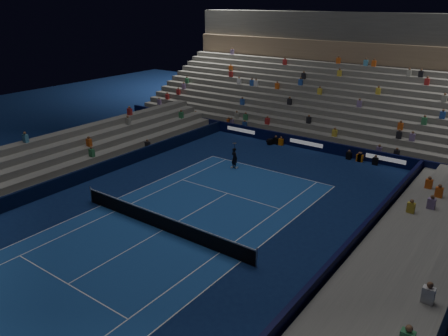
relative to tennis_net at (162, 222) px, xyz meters
name	(u,v)px	position (x,y,z in m)	size (l,w,h in m)	color
ground	(163,230)	(0.00, 0.00, -0.50)	(90.00, 90.00, 0.00)	#0C1C48
court_surface	(163,230)	(0.00, 0.00, -0.50)	(10.97, 23.77, 0.01)	navy
sponsor_barrier_far	(307,143)	(0.00, 18.50, 0.00)	(44.00, 0.25, 1.00)	black
sponsor_barrier_east	(318,282)	(9.70, 0.00, 0.00)	(0.25, 37.00, 1.00)	#080932
sponsor_barrier_west	(61,184)	(-9.70, 0.00, 0.00)	(0.25, 37.00, 1.00)	black
grandstand_main	(350,94)	(0.00, 27.90, 2.87)	(44.00, 15.20, 11.20)	#62625D
grandstand_east	(398,304)	(13.17, 0.00, 0.41)	(5.00, 37.00, 2.50)	slate
grandstand_west	(32,167)	(-13.17, 0.00, 0.41)	(5.00, 37.00, 2.50)	slate
tennis_net	(162,222)	(0.00, 0.00, 0.00)	(12.90, 0.10, 1.10)	#B2B2B7
tennis_player	(234,158)	(-2.41, 10.68, 0.34)	(0.61, 0.40, 1.68)	black
broadcast_camera	(270,142)	(-3.23, 17.57, -0.23)	(0.50, 0.88, 0.52)	black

